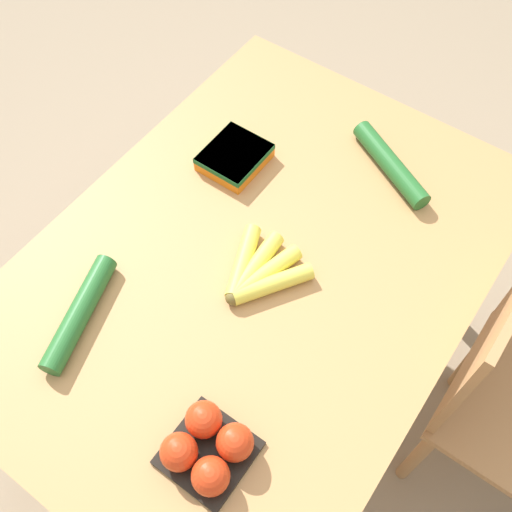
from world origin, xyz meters
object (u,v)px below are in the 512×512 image
Objects in this scene: tomato_pack at (207,448)px; cucumber_near at (391,164)px; cucumber_far at (80,313)px; carrot_bag at (235,156)px; chair at (511,396)px; banana_bunch at (258,272)px.

cucumber_near is (-0.82, -0.06, -0.02)m from tomato_pack.
tomato_pack reaches higher than cucumber_far.
chair is at bearing 88.31° from carrot_bag.
chair is at bearing 109.05° from banana_bunch.
chair is 3.34× the size of cucumber_near.
tomato_pack reaches higher than carrot_bag.
banana_bunch is 1.29× the size of carrot_bag.
cucumber_near reaches higher than carrot_bag.
carrot_bag is at bearing 88.58° from chair.
tomato_pack reaches higher than banana_bunch.
chair is 1.06m from cucumber_far.
carrot_bag is 0.39m from cucumber_near.
tomato_pack is at bearing 141.53° from chair.
chair is 5.58× the size of carrot_bag.
cucumber_far is at bearing -0.86° from carrot_bag.
carrot_bag is 0.60× the size of cucumber_near.
tomato_pack is 0.57× the size of cucumber_far.
cucumber_far is at bearing 121.09° from chair.
chair reaches higher than tomato_pack.
tomato_pack is 0.41m from cucumber_far.
cucumber_far is at bearing -99.62° from tomato_pack.
cucumber_near is at bearing 155.59° from cucumber_far.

